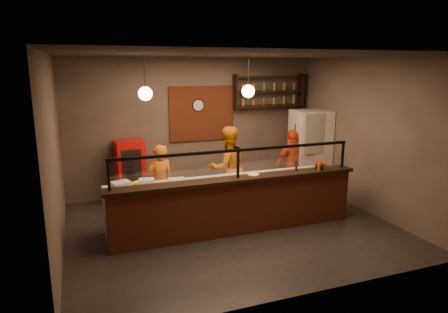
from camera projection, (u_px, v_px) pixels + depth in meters
name	position (u px, v px, depth m)	size (l,w,h in m)	color
floor	(231.00, 227.00, 7.63)	(6.00, 6.00, 0.00)	black
ceiling	(232.00, 55.00, 6.93)	(6.00, 6.00, 0.00)	#332B27
wall_back	(194.00, 126.00, 9.57)	(6.00, 6.00, 0.00)	#695A4D
wall_left	(54.00, 158.00, 6.26)	(5.00, 5.00, 0.00)	#695A4D
wall_right	(366.00, 135.00, 8.30)	(5.00, 5.00, 0.00)	#695A4D
wall_front	(305.00, 181.00, 4.99)	(6.00, 6.00, 0.00)	#695A4D
brick_patch	(202.00, 114.00, 9.54)	(1.60, 0.04, 1.30)	brown
service_counter	(238.00, 207.00, 7.25)	(4.60, 0.25, 1.00)	brown
counter_ledge	(238.00, 179.00, 7.13)	(4.70, 0.37, 0.06)	black
worktop_cabinet	(228.00, 203.00, 7.72)	(4.60, 0.75, 0.85)	gray
worktop	(228.00, 180.00, 7.62)	(4.60, 0.75, 0.05)	silver
sneeze_guard	(238.00, 161.00, 7.06)	(4.50, 0.05, 0.52)	white
wall_shelving	(269.00, 91.00, 9.87)	(1.84, 0.28, 0.85)	black
wall_clock	(198.00, 105.00, 9.45)	(0.30, 0.30, 0.04)	black
pendant_left	(145.00, 94.00, 6.74)	(0.24, 0.24, 0.77)	black
pendant_right	(248.00, 91.00, 7.39)	(0.24, 0.24, 0.77)	black
cook_left	(160.00, 183.00, 7.87)	(0.55, 0.36, 1.52)	#CC6413
cook_mid	(228.00, 168.00, 8.50)	(0.87, 0.68, 1.78)	#C97012
cook_right	(292.00, 163.00, 9.37)	(0.92, 0.38, 1.57)	#E54115
fridge	(310.00, 151.00, 9.64)	(0.83, 0.77, 1.99)	beige
red_cooler	(130.00, 172.00, 8.90)	(0.61, 0.56, 1.41)	red
pizza_dough	(270.00, 175.00, 7.84)	(0.47, 0.47, 0.01)	white
prep_tub_a	(147.00, 182.00, 7.16)	(0.26, 0.21, 0.13)	white
prep_tub_b	(121.00, 186.00, 6.89)	(0.31, 0.25, 0.16)	white
prep_tub_c	(177.00, 183.00, 7.10)	(0.30, 0.24, 0.15)	silver
rolling_pin	(130.00, 184.00, 7.16)	(0.07, 0.07, 0.38)	yellow
condiment_caddy	(320.00, 167.00, 7.67)	(0.17, 0.14, 0.10)	black
pepper_mill	(296.00, 166.00, 7.58)	(0.04, 0.04, 0.19)	black
small_plate	(254.00, 175.00, 7.30)	(0.21, 0.21, 0.01)	silver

